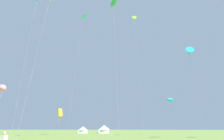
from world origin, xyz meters
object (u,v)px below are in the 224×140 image
(kite_cyan_parafoil, at_px, (170,100))
(kite_lime_delta, at_px, (134,19))
(kite_green_diamond, at_px, (84,18))
(festival_tent_left, at_px, (104,129))
(kite_yellow_box, at_px, (60,113))
(kite_cyan_delta, at_px, (189,52))
(kite_pink_delta, at_px, (3,88))
(kite_green_parafoil, at_px, (113,3))
(festival_tent_center, at_px, (83,130))

(kite_cyan_parafoil, xyz_separation_m, kite_lime_delta, (-10.94, -9.27, 24.29))
(kite_green_diamond, distance_m, kite_lime_delta, 16.26)
(kite_lime_delta, xyz_separation_m, festival_tent_left, (-11.45, 20.87, -33.21))
(kite_yellow_box, distance_m, kite_cyan_parafoil, 34.63)
(kite_green_diamond, bearing_deg, kite_cyan_delta, -8.17)
(kite_green_diamond, distance_m, kite_pink_delta, 32.04)
(festival_tent_left, bearing_deg, kite_yellow_box, -125.17)
(kite_green_parafoil, relative_size, kite_lime_delta, 0.83)
(festival_tent_left, bearing_deg, kite_cyan_delta, -45.33)
(kite_cyan_parafoil, relative_size, kite_green_parafoil, 0.37)
(kite_green_parafoil, bearing_deg, kite_cyan_delta, 27.82)
(kite_yellow_box, distance_m, festival_tent_left, 20.68)
(kite_green_parafoil, xyz_separation_m, festival_tent_left, (-5.71, 35.62, -27.64))
(festival_tent_center, bearing_deg, kite_cyan_parafoil, -20.86)
(kite_cyan_delta, bearing_deg, kite_pink_delta, -167.18)
(kite_yellow_box, height_order, kite_lime_delta, kite_lime_delta)
(kite_yellow_box, xyz_separation_m, kite_green_parafoil, (17.33, -19.13, 23.05))
(kite_cyan_parafoil, relative_size, festival_tent_left, 2.48)
(kite_yellow_box, distance_m, kite_cyan_delta, 40.58)
(kite_cyan_parafoil, bearing_deg, kite_green_diamond, -160.73)
(kite_cyan_delta, bearing_deg, kite_yellow_box, 166.37)
(kite_pink_delta, bearing_deg, kite_yellow_box, 73.05)
(kite_cyan_parafoil, xyz_separation_m, kite_green_parafoil, (-16.68, -24.02, 18.71))
(kite_green_diamond, bearing_deg, festival_tent_center, 98.78)
(kite_pink_delta, xyz_separation_m, kite_cyan_delta, (42.37, 9.64, 11.34))
(kite_cyan_parafoil, relative_size, festival_tent_center, 2.96)
(kite_lime_delta, distance_m, festival_tent_center, 44.00)
(kite_cyan_parafoil, bearing_deg, festival_tent_left, 152.62)
(kite_pink_delta, relative_size, kite_lime_delta, 0.30)
(kite_pink_delta, distance_m, festival_tent_center, 37.17)
(kite_lime_delta, bearing_deg, kite_cyan_delta, -18.32)
(kite_green_diamond, xyz_separation_m, kite_yellow_box, (-6.83, 4.61, -29.49))
(kite_pink_delta, bearing_deg, festival_tent_center, 75.24)
(kite_green_diamond, xyz_separation_m, festival_tent_center, (-3.26, 21.10, -34.34))
(kite_pink_delta, relative_size, kite_cyan_delta, 0.47)
(kite_yellow_box, bearing_deg, kite_green_diamond, -34.03)
(kite_green_parafoil, distance_m, festival_tent_left, 45.44)
(kite_cyan_delta, bearing_deg, kite_green_diamond, 171.83)
(kite_green_diamond, relative_size, kite_pink_delta, 3.55)
(kite_green_diamond, bearing_deg, festival_tent_left, 77.23)
(kite_green_diamond, distance_m, kite_yellow_box, 30.62)
(kite_green_diamond, relative_size, festival_tent_left, 8.34)
(kite_green_diamond, bearing_deg, kite_yellow_box, 145.97)
(kite_green_parafoil, xyz_separation_m, festival_tent_center, (-13.75, 35.62, -27.90))
(kite_lime_delta, relative_size, festival_tent_left, 7.93)
(kite_cyan_delta, distance_m, kite_cyan_parafoil, 17.53)
(kite_cyan_delta, bearing_deg, festival_tent_center, 142.54)
(festival_tent_center, relative_size, festival_tent_left, 0.84)
(festival_tent_center, bearing_deg, kite_lime_delta, -46.95)
(kite_green_parafoil, bearing_deg, festival_tent_left, 99.11)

